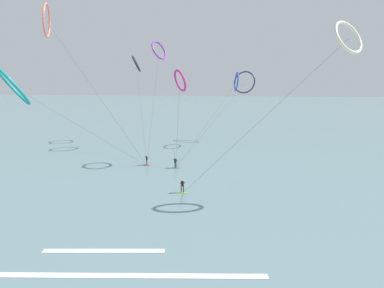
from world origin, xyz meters
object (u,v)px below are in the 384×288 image
object	(u,v)px
kite_violet	(159,50)
kite_charcoal	(136,64)
kite_ivory	(348,38)
kite_teal	(12,85)
surfer_lime	(182,187)
kite_navy	(244,82)
surfer_crimson	(147,161)
kite_coral	(47,21)
kite_cobalt	(236,82)
surfer_emerald	(175,163)
kite_magenta	(180,81)

from	to	relation	value
kite_violet	kite_charcoal	distance (m)	8.28
kite_ivory	kite_teal	bearing A→B (deg)	148.64
surfer_lime	kite_navy	world-z (taller)	kite_navy
kite_violet	kite_navy	size ratio (longest dim) A/B	0.87
surfer_crimson	kite_violet	size ratio (longest dim) A/B	0.08
surfer_crimson	kite_ivory	size ratio (longest dim) A/B	0.09
kite_violet	kite_charcoal	size ratio (longest dim) A/B	0.99
kite_violet	kite_coral	xyz separation A→B (m)	(-12.77, -15.12, 2.72)
kite_cobalt	kite_ivory	xyz separation A→B (m)	(9.73, -25.54, 4.81)
kite_violet	kite_ivory	size ratio (longest dim) A/B	1.05
surfer_lime	kite_teal	distance (m)	23.00
kite_coral	kite_navy	bearing A→B (deg)	104.85
surfer_emerald	kite_coral	xyz separation A→B (m)	(-17.94, -0.56, 20.70)
surfer_emerald	kite_magenta	distance (m)	12.93
kite_cobalt	surfer_emerald	bearing A→B (deg)	-35.27
kite_coral	kite_cobalt	size ratio (longest dim) A/B	1.25
kite_violet	kite_magenta	distance (m)	13.52
kite_violet	kite_teal	bearing A→B (deg)	179.35
kite_cobalt	kite_ivory	bearing A→B (deg)	15.71
surfer_lime	kite_cobalt	xyz separation A→B (m)	(7.64, 26.32, 12.11)
surfer_crimson	kite_violet	xyz separation A→B (m)	(-0.38, 13.57, 17.98)
kite_violet	kite_charcoal	xyz separation A→B (m)	(-6.10, 5.15, -2.22)
surfer_emerald	kite_teal	xyz separation A→B (m)	(-17.33, -9.88, 12.04)
kite_magenta	kite_coral	bearing A→B (deg)	71.15
surfer_lime	kite_charcoal	world-z (taller)	kite_charcoal
kite_magenta	kite_navy	world-z (taller)	kite_navy
kite_coral	kite_teal	distance (m)	12.74
surfer_lime	kite_cobalt	size ratio (longest dim) A/B	0.09
surfer_emerald	kite_charcoal	bearing A→B (deg)	-123.20
kite_coral	kite_charcoal	world-z (taller)	kite_coral
kite_charcoal	kite_cobalt	bearing A→B (deg)	-108.70
surfer_crimson	kite_navy	xyz separation A→B (m)	(16.72, 20.97, 11.90)
kite_charcoal	kite_cobalt	distance (m)	21.64
kite_navy	kite_ivory	xyz separation A→B (m)	(7.71, -30.44, 5.03)
kite_cobalt	kite_navy	bearing A→B (deg)	152.40
kite_coral	kite_ivory	world-z (taller)	kite_coral
surfer_emerald	kite_violet	world-z (taller)	kite_violet
kite_violet	surfer_crimson	bearing A→B (deg)	-152.61
kite_coral	kite_violet	bearing A→B (deg)	117.65
kite_navy	kite_cobalt	distance (m)	5.31
surfer_emerald	kite_navy	world-z (taller)	kite_navy
kite_charcoal	kite_ivory	distance (m)	41.84
surfer_emerald	kite_coral	size ratio (longest dim) A/B	0.07
surfer_emerald	kite_magenta	xyz separation A→B (m)	(0.36, 3.55, 12.43)
kite_navy	kite_violet	bearing A→B (deg)	-130.72
surfer_lime	kite_charcoal	size ratio (longest dim) A/B	0.08
kite_magenta	kite_charcoal	world-z (taller)	kite_charcoal
surfer_emerald	kite_cobalt	size ratio (longest dim) A/B	0.09
kite_violet	kite_magenta	world-z (taller)	kite_violet
surfer_lime	kite_ivory	xyz separation A→B (m)	(17.37, 0.78, 16.93)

